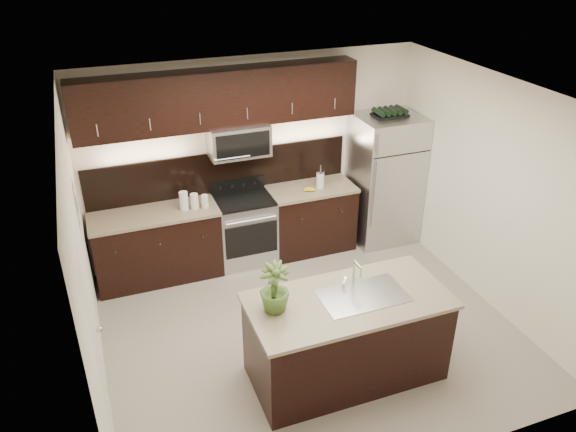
# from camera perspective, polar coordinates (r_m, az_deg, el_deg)

# --- Properties ---
(ground) EXTENTS (4.50, 4.50, 0.00)m
(ground) POSITION_cam_1_polar(r_m,az_deg,el_deg) (6.57, 2.17, -11.38)
(ground) COLOR gray
(ground) RESTS_ON ground
(room_walls) EXTENTS (4.52, 4.02, 2.71)m
(room_walls) POSITION_cam_1_polar(r_m,az_deg,el_deg) (5.58, 1.57, 1.69)
(room_walls) COLOR silver
(room_walls) RESTS_ON ground
(counter_run) EXTENTS (3.51, 0.65, 0.94)m
(counter_run) POSITION_cam_1_polar(r_m,az_deg,el_deg) (7.52, -5.93, -1.63)
(counter_run) COLOR black
(counter_run) RESTS_ON ground
(upper_fixtures) EXTENTS (3.49, 0.40, 1.66)m
(upper_fixtures) POSITION_cam_1_polar(r_m,az_deg,el_deg) (6.99, -6.71, 10.95)
(upper_fixtures) COLOR black
(upper_fixtures) RESTS_ON counter_run
(island) EXTENTS (1.96, 0.96, 0.94)m
(island) POSITION_cam_1_polar(r_m,az_deg,el_deg) (5.76, 5.95, -12.13)
(island) COLOR black
(island) RESTS_ON ground
(sink_faucet) EXTENTS (0.84, 0.50, 0.28)m
(sink_faucet) POSITION_cam_1_polar(r_m,az_deg,el_deg) (5.53, 7.57, -7.83)
(sink_faucet) COLOR silver
(sink_faucet) RESTS_ON island
(refrigerator) EXTENTS (0.89, 0.80, 1.84)m
(refrigerator) POSITION_cam_1_polar(r_m,az_deg,el_deg) (8.05, 9.73, 3.75)
(refrigerator) COLOR #B2B2B7
(refrigerator) RESTS_ON ground
(wine_rack) EXTENTS (0.45, 0.28, 0.11)m
(wine_rack) POSITION_cam_1_polar(r_m,az_deg,el_deg) (7.71, 10.31, 10.32)
(wine_rack) COLOR black
(wine_rack) RESTS_ON refrigerator
(plant) EXTENTS (0.36, 0.36, 0.49)m
(plant) POSITION_cam_1_polar(r_m,az_deg,el_deg) (5.16, -1.39, -7.32)
(plant) COLOR #3D5823
(plant) RESTS_ON island
(canisters) EXTENTS (0.35, 0.14, 0.24)m
(canisters) POSITION_cam_1_polar(r_m,az_deg,el_deg) (7.11, -9.74, 1.50)
(canisters) COLOR silver
(canisters) RESTS_ON counter_run
(french_press) EXTENTS (0.11, 0.11, 0.32)m
(french_press) POSITION_cam_1_polar(r_m,az_deg,el_deg) (7.58, 3.29, 3.74)
(french_press) COLOR silver
(french_press) RESTS_ON counter_run
(bananas) EXTENTS (0.19, 0.18, 0.05)m
(bananas) POSITION_cam_1_polar(r_m,az_deg,el_deg) (7.52, 1.86, 2.76)
(bananas) COLOR gold
(bananas) RESTS_ON counter_run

